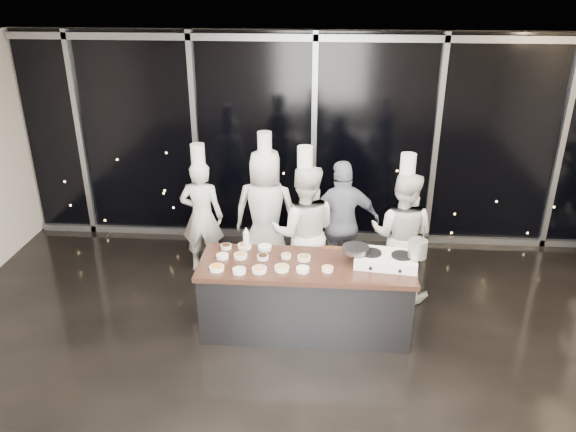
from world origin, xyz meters
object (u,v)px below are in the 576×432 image
stock_pot (418,249)px  chef_left (266,212)px  chef_right (402,234)px  chef_center (304,232)px  chef_far_left (202,216)px  frying_pan (355,249)px  demo_counter (306,297)px  stove (386,259)px  guest (342,224)px

stock_pot → chef_left: size_ratio=0.10×
chef_left → chef_right: (1.80, -0.46, -0.05)m
chef_left → chef_center: bearing=138.7°
chef_far_left → stock_pot: bearing=154.2°
chef_left → stock_pot: bearing=147.7°
stock_pot → chef_right: size_ratio=0.11×
frying_pan → chef_far_left: size_ratio=0.29×
chef_far_left → demo_counter: bearing=138.7°
frying_pan → chef_left: size_ratio=0.27×
stock_pot → demo_counter: bearing=179.4°
stove → stock_pot: (0.33, -0.06, 0.18)m
chef_center → frying_pan: bearing=128.4°
frying_pan → stock_pot: 0.70m
demo_counter → guest: bearing=69.6°
stove → chef_right: (0.28, 0.86, -0.10)m
demo_counter → stock_pot: size_ratio=11.96×
demo_counter → guest: guest is taller
chef_center → chef_right: chef_center is taller
stock_pot → stove: bearing=169.7°
frying_pan → chef_center: (-0.61, 0.72, -0.15)m
demo_counter → chef_left: bearing=114.2°
stove → chef_left: chef_left is taller
frying_pan → guest: (-0.12, 1.08, -0.19)m
chef_far_left → chef_right: (2.69, -0.46, 0.03)m
stove → chef_center: (-0.97, 0.75, -0.05)m
chef_center → guest: size_ratio=1.17×
demo_counter → chef_left: 1.57m
stock_pot → chef_center: 1.55m
demo_counter → chef_far_left: 2.07m
demo_counter → chef_center: 0.93m
stock_pot → chef_far_left: chef_far_left is taller
stove → frying_pan: (-0.35, 0.04, 0.10)m
frying_pan → stove: bearing=1.1°
chef_center → guest: 0.61m
demo_counter → chef_far_left: size_ratio=1.32×
chef_far_left → chef_right: size_ratio=0.96×
stove → frying_pan: bearing=-178.9°
chef_left → chef_center: (0.55, -0.56, -0.01)m
stock_pot → chef_right: (-0.05, 0.92, -0.28)m
chef_left → chef_center: size_ratio=1.01×
chef_left → chef_right: size_ratio=1.05×
chef_left → demo_counter: bearing=118.5°
guest → chef_center: bearing=20.9°
chef_center → chef_right: 1.25m
frying_pan → chef_center: size_ratio=0.27×
guest → chef_right: 0.79m
frying_pan → demo_counter: bearing=-164.4°
stove → demo_counter: bearing=-170.0°
chef_left → guest: chef_left is taller
frying_pan → guest: 1.10m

